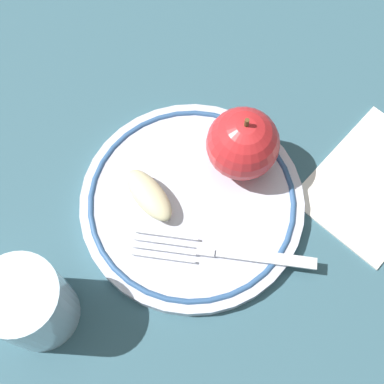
# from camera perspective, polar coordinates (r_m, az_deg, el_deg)

# --- Properties ---
(ground_plane) EXTENTS (2.00, 2.00, 0.00)m
(ground_plane) POSITION_cam_1_polar(r_m,az_deg,el_deg) (0.58, -1.36, -1.43)
(ground_plane) COLOR #355B69
(plate) EXTENTS (0.24, 0.24, 0.02)m
(plate) POSITION_cam_1_polar(r_m,az_deg,el_deg) (0.57, -0.00, -1.10)
(plate) COLOR silver
(plate) RESTS_ON ground_plane
(apple_red_whole) EXTENTS (0.08, 0.08, 0.09)m
(apple_red_whole) POSITION_cam_1_polar(r_m,az_deg,el_deg) (0.55, 5.44, 5.14)
(apple_red_whole) COLOR red
(apple_red_whole) RESTS_ON plate
(apple_slice_front) EXTENTS (0.05, 0.07, 0.02)m
(apple_slice_front) POSITION_cam_1_polar(r_m,az_deg,el_deg) (0.56, -4.60, -0.33)
(apple_slice_front) COLOR beige
(apple_slice_front) RESTS_ON plate
(fork) EXTENTS (0.10, 0.17, 0.00)m
(fork) POSITION_cam_1_polar(r_m,az_deg,el_deg) (0.54, 3.95, -6.71)
(fork) COLOR silver
(fork) RESTS_ON plate
(drinking_glass) EXTENTS (0.08, 0.08, 0.09)m
(drinking_glass) POSITION_cam_1_polar(r_m,az_deg,el_deg) (0.53, -16.88, -11.40)
(drinking_glass) COLOR silver
(drinking_glass) RESTS_ON ground_plane
(napkin_folded) EXTENTS (0.17, 0.14, 0.01)m
(napkin_folded) POSITION_cam_1_polar(r_m,az_deg,el_deg) (0.62, 18.97, 0.95)
(napkin_folded) COLOR white
(napkin_folded) RESTS_ON ground_plane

